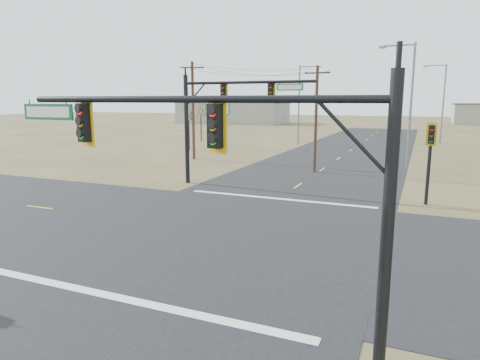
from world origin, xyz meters
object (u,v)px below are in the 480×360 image
at_px(pedestal_signal_ne, 430,146).
at_px(utility_pole_near, 316,118).
at_px(bare_tree_b, 201,110).
at_px(mast_arm_near, 222,151).
at_px(utility_pole_far, 193,110).
at_px(streetlight_a, 408,100).
at_px(streetlight_b, 442,99).
at_px(mast_arm_far, 221,107).
at_px(streetlight_c, 301,101).
at_px(highway_sign, 217,113).
at_px(bare_tree_a, 189,114).

xyz_separation_m(pedestal_signal_ne, utility_pole_near, (-8.87, 9.04, 1.18)).
bearing_deg(bare_tree_b, mast_arm_near, -61.15).
distance_m(utility_pole_far, bare_tree_b, 19.09).
bearing_deg(streetlight_a, streetlight_b, 91.09).
height_order(mast_arm_far, pedestal_signal_ne, mast_arm_far).
relative_size(mast_arm_near, mast_arm_far, 1.06).
xyz_separation_m(mast_arm_near, streetlight_a, (2.99, 31.44, 1.24)).
relative_size(pedestal_signal_ne, streetlight_c, 0.45).
bearing_deg(pedestal_signal_ne, streetlight_b, 87.08).
xyz_separation_m(mast_arm_near, utility_pole_near, (-4.04, 26.88, -0.26)).
bearing_deg(mast_arm_far, streetlight_c, 91.73).
bearing_deg(bare_tree_b, utility_pole_near, -42.74).
xyz_separation_m(pedestal_signal_ne, highway_sign, (-24.37, 21.74, 1.00)).
bearing_deg(mast_arm_far, bare_tree_b, 117.73).
bearing_deg(bare_tree_b, pedestal_signal_ne, -43.57).
xyz_separation_m(streetlight_c, bare_tree_a, (-10.76, -11.97, -1.56)).
distance_m(mast_arm_far, bare_tree_b, 33.54).
bearing_deg(streetlight_c, mast_arm_far, -72.79).
bearing_deg(pedestal_signal_ne, bare_tree_a, 144.20).
bearing_deg(streetlight_c, streetlight_a, -37.97).
bearing_deg(streetlight_b, utility_pole_far, -108.08).
distance_m(mast_arm_far, streetlight_c, 30.60).
bearing_deg(bare_tree_a, highway_sign, 46.80).
distance_m(mast_arm_far, pedestal_signal_ne, 13.84).
distance_m(mast_arm_near, utility_pole_far, 34.78).
height_order(utility_pole_far, streetlight_a, streetlight_a).
bearing_deg(bare_tree_a, streetlight_a, -12.15).
relative_size(highway_sign, bare_tree_a, 1.13).
distance_m(mast_arm_near, bare_tree_a, 42.98).
distance_m(highway_sign, streetlight_c, 12.44).
bearing_deg(streetlight_b, mast_arm_near, -74.16).
height_order(streetlight_a, streetlight_b, streetlight_b).
xyz_separation_m(mast_arm_far, streetlight_a, (11.82, 13.12, 0.50)).
height_order(mast_arm_far, utility_pole_far, utility_pole_far).
height_order(utility_pole_near, streetlight_a, streetlight_a).
height_order(mast_arm_far, highway_sign, mast_arm_far).
distance_m(pedestal_signal_ne, streetlight_c, 35.04).
height_order(mast_arm_near, bare_tree_a, mast_arm_near).
bearing_deg(mast_arm_far, utility_pole_far, 124.00).
xyz_separation_m(highway_sign, bare_tree_b, (-6.42, 7.55, 0.13)).
distance_m(streetlight_a, bare_tree_a, 25.74).
distance_m(mast_arm_far, utility_pole_near, 9.86).
distance_m(mast_arm_near, streetlight_c, 50.14).
bearing_deg(highway_sign, mast_arm_far, -62.58).
height_order(streetlight_c, bare_tree_b, streetlight_c).
xyz_separation_m(streetlight_a, streetlight_b, (3.48, 27.00, 0.08)).
bearing_deg(utility_pole_far, highway_sign, 101.35).
bearing_deg(highway_sign, bare_tree_b, 131.03).
height_order(mast_arm_near, pedestal_signal_ne, mast_arm_near).
height_order(mast_arm_near, highway_sign, mast_arm_near).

